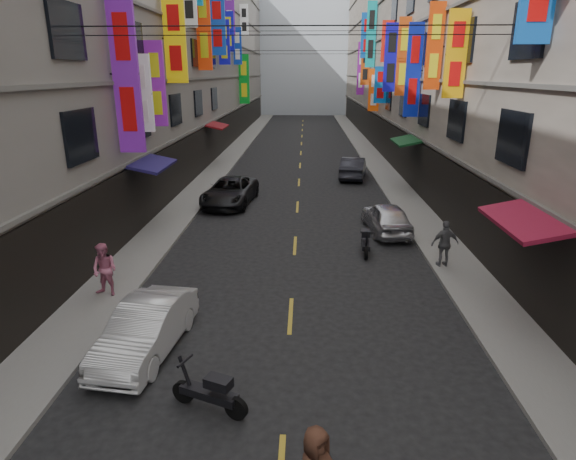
# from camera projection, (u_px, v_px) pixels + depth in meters

# --- Properties ---
(sidewalk_left) EXTENTS (2.00, 90.00, 0.12)m
(sidewalk_left) POSITION_uv_depth(u_px,v_px,m) (222.00, 164.00, 37.07)
(sidewalk_left) COLOR slate
(sidewalk_left) RESTS_ON ground
(sidewalk_right) EXTENTS (2.00, 90.00, 0.12)m
(sidewalk_right) POSITION_uv_depth(u_px,v_px,m) (379.00, 165.00, 36.66)
(sidewalk_right) COLOR slate
(sidewalk_right) RESTS_ON ground
(building_row_left) EXTENTS (10.14, 90.00, 19.00)m
(building_row_left) POSITION_uv_depth(u_px,v_px,m) (133.00, 33.00, 34.33)
(building_row_left) COLOR gray
(building_row_left) RESTS_ON ground
(building_row_right) EXTENTS (10.14, 90.00, 19.00)m
(building_row_right) POSITION_uv_depth(u_px,v_px,m) (473.00, 32.00, 33.53)
(building_row_right) COLOR #ADA191
(building_row_right) RESTS_ON ground
(haze_block) EXTENTS (18.00, 8.00, 22.00)m
(haze_block) POSITION_uv_depth(u_px,v_px,m) (304.00, 46.00, 80.95)
(haze_block) COLOR silver
(haze_block) RESTS_ON ground
(shop_signage) EXTENTS (14.00, 55.00, 11.91)m
(shop_signage) POSITION_uv_depth(u_px,v_px,m) (296.00, 28.00, 27.63)
(shop_signage) COLOR #0F15B5
(shop_signage) RESTS_ON ground
(street_awnings) EXTENTS (13.99, 35.20, 0.41)m
(street_awnings) POSITION_uv_depth(u_px,v_px,m) (267.00, 164.00, 20.80)
(street_awnings) COLOR #124321
(street_awnings) RESTS_ON ground
(overhead_cables) EXTENTS (14.00, 38.04, 1.24)m
(overhead_cables) POSITION_uv_depth(u_px,v_px,m) (299.00, 28.00, 22.75)
(overhead_cables) COLOR black
(overhead_cables) RESTS_ON ground
(lane_markings) EXTENTS (0.12, 80.20, 0.01)m
(lane_markings) POSITION_uv_depth(u_px,v_px,m) (300.00, 173.00, 34.03)
(lane_markings) COLOR gold
(lane_markings) RESTS_ON ground
(scooter_crossing) EXTENTS (1.71, 0.85, 1.14)m
(scooter_crossing) POSITION_uv_depth(u_px,v_px,m) (210.00, 393.00, 9.99)
(scooter_crossing) COLOR black
(scooter_crossing) RESTS_ON ground
(scooter_far_right) EXTENTS (0.50, 1.80, 1.14)m
(scooter_far_right) POSITION_uv_depth(u_px,v_px,m) (366.00, 242.00, 18.85)
(scooter_far_right) COLOR black
(scooter_far_right) RESTS_ON ground
(car_left_mid) EXTENTS (1.85, 4.10, 1.30)m
(car_left_mid) POSITION_uv_depth(u_px,v_px,m) (146.00, 329.00, 12.07)
(car_left_mid) COLOR silver
(car_left_mid) RESTS_ON ground
(car_left_far) EXTENTS (2.82, 5.25, 1.40)m
(car_left_far) POSITION_uv_depth(u_px,v_px,m) (230.00, 192.00, 25.81)
(car_left_far) COLOR black
(car_left_far) RESTS_ON ground
(car_right_mid) EXTENTS (1.96, 4.13, 1.36)m
(car_right_mid) POSITION_uv_depth(u_px,v_px,m) (386.00, 217.00, 21.24)
(car_right_mid) COLOR silver
(car_right_mid) RESTS_ON ground
(car_right_far) EXTENTS (2.21, 4.54, 1.43)m
(car_right_far) POSITION_uv_depth(u_px,v_px,m) (353.00, 168.00, 32.21)
(car_right_far) COLOR #27282F
(car_right_far) RESTS_ON ground
(pedestrian_lfar) EXTENTS (0.94, 0.75, 1.69)m
(pedestrian_lfar) POSITION_uv_depth(u_px,v_px,m) (105.00, 270.00, 14.87)
(pedestrian_lfar) COLOR #CE6D8E
(pedestrian_lfar) RESTS_ON sidewalk_left
(pedestrian_rfar) EXTENTS (1.07, 0.71, 1.69)m
(pedestrian_rfar) POSITION_uv_depth(u_px,v_px,m) (445.00, 244.00, 17.14)
(pedestrian_rfar) COLOR #5C5C5F
(pedestrian_rfar) RESTS_ON sidewalk_right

